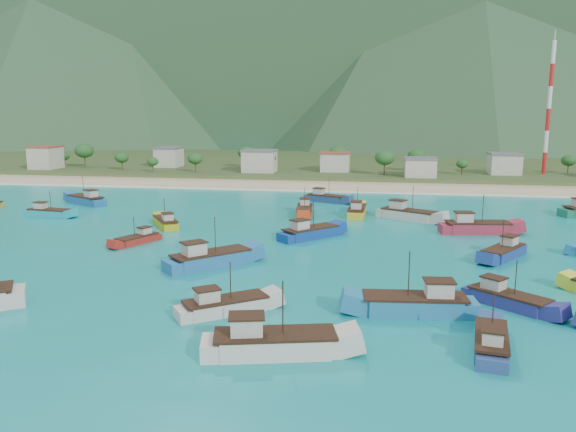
% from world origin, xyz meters
% --- Properties ---
extents(ground, '(600.00, 600.00, 0.00)m').
position_xyz_m(ground, '(0.00, 0.00, 0.00)').
color(ground, '#0D8393').
rests_on(ground, ground).
extents(beach, '(400.00, 18.00, 1.20)m').
position_xyz_m(beach, '(0.00, 79.00, 0.00)').
color(beach, beige).
rests_on(beach, ground).
extents(land, '(400.00, 110.00, 2.40)m').
position_xyz_m(land, '(0.00, 140.00, 0.00)').
color(land, '#385123').
rests_on(land, ground).
extents(surf_line, '(400.00, 2.50, 0.08)m').
position_xyz_m(surf_line, '(0.00, 69.50, 0.00)').
color(surf_line, white).
rests_on(surf_line, ground).
extents(mountains, '(1520.00, 440.00, 260.00)m').
position_xyz_m(mountains, '(-18.31, 403.81, 106.83)').
color(mountains, slate).
rests_on(mountains, ground).
extents(village, '(218.56, 24.83, 7.17)m').
position_xyz_m(village, '(6.64, 101.85, 4.67)').
color(village, beige).
rests_on(village, ground).
extents(vegetation, '(270.57, 25.37, 8.44)m').
position_xyz_m(vegetation, '(0.76, 103.64, 5.09)').
color(vegetation, '#235623').
rests_on(vegetation, ground).
extents(radio_tower, '(1.20, 1.20, 39.77)m').
position_xyz_m(radio_tower, '(62.39, 108.00, 21.48)').
color(radio_tower, red).
rests_on(radio_tower, ground).
extents(boat_1, '(9.13, 8.50, 5.70)m').
position_xyz_m(boat_1, '(26.59, -14.67, 0.64)').
color(boat_1, navy).
rests_on(boat_1, ground).
extents(boat_2, '(12.59, 5.39, 7.20)m').
position_xyz_m(boat_2, '(29.20, 23.22, 0.92)').
color(boat_2, '#9E2639').
rests_on(boat_2, ground).
extents(boat_5, '(11.22, 11.21, 7.24)m').
position_xyz_m(boat_5, '(-10.12, -4.81, 0.92)').
color(boat_5, '#23639C').
rests_on(boat_5, ground).
extents(boat_7, '(10.02, 10.33, 6.57)m').
position_xyz_m(boat_7, '(1.13, 14.63, 0.80)').
color(boat_7, navy).
rests_on(boat_7, ground).
extents(boat_9, '(4.17, 9.50, 5.43)m').
position_xyz_m(boat_9, '(22.68, -27.01, 0.59)').
color(boat_9, navy).
rests_on(boat_9, ground).
extents(boat_10, '(5.66, 8.37, 4.80)m').
position_xyz_m(boat_10, '(-25.61, 6.60, 0.48)').
color(boat_10, '#A4221A').
rests_on(boat_10, ground).
extents(boat_11, '(12.24, 8.94, 7.11)m').
position_xyz_m(boat_11, '(18.01, 33.83, 0.90)').
color(boat_11, beige).
rests_on(boat_11, ground).
extents(boat_13, '(9.74, 3.85, 5.60)m').
position_xyz_m(boat_13, '(-53.20, 25.48, 0.63)').
color(boat_13, teal).
rests_on(boat_13, ground).
extents(boat_14, '(3.50, 10.79, 6.32)m').
position_xyz_m(boat_14, '(8.05, 36.58, 0.76)').
color(boat_14, gold).
rests_on(boat_14, ground).
extents(boat_15, '(11.50, 8.55, 6.70)m').
position_xyz_m(boat_15, '(-53.39, 40.73, 0.83)').
color(boat_15, '#1B5B94').
rests_on(boat_15, ground).
extents(boat_22, '(9.74, 8.21, 5.86)m').
position_xyz_m(boat_22, '(-3.24, -21.84, 0.67)').
color(boat_22, beige).
rests_on(boat_22, ground).
extents(boat_23, '(12.33, 4.70, 7.12)m').
position_xyz_m(boat_23, '(16.70, -18.65, 0.90)').
color(boat_23, teal).
rests_on(boat_23, ground).
extents(boat_25, '(10.56, 6.81, 6.03)m').
position_xyz_m(boat_25, '(0.09, 52.99, 0.70)').
color(boat_25, navy).
rests_on(boat_25, ground).
extents(boat_26, '(7.57, 9.40, 5.58)m').
position_xyz_m(boat_26, '(-26.08, 19.75, 0.62)').
color(boat_26, '#B2A515').
rests_on(boat_26, ground).
extents(boat_27, '(8.02, 9.87, 5.87)m').
position_xyz_m(boat_27, '(30.48, 6.73, 0.67)').
color(boat_27, navy).
rests_on(boat_27, ground).
extents(boat_29, '(12.46, 6.27, 7.07)m').
position_xyz_m(boat_29, '(3.69, -30.94, 0.89)').
color(boat_29, beige).
rests_on(boat_29, ground).
extents(boat_31, '(3.94, 10.38, 5.99)m').
position_xyz_m(boat_31, '(-2.61, 36.21, 0.70)').
color(boat_31, '#BB3A16').
rests_on(boat_31, ground).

